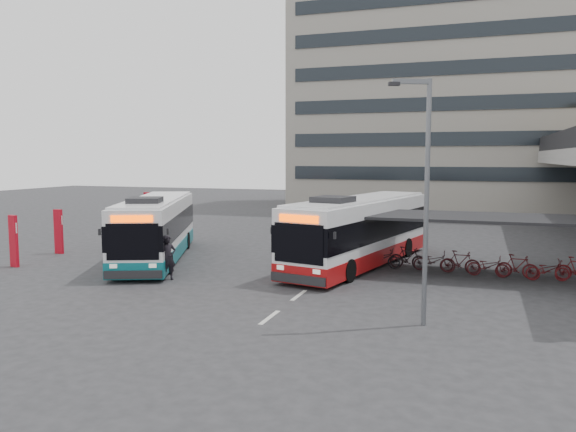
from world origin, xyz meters
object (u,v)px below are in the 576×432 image
(bus_teal, at_px, (157,229))
(lamp_post, at_px, (424,187))
(pedestrian, at_px, (168,258))
(bus_main, at_px, (360,232))

(bus_teal, height_order, lamp_post, lamp_post)
(pedestrian, bearing_deg, lamp_post, -66.12)
(pedestrian, relative_size, lamp_post, 0.25)
(pedestrian, xyz_separation_m, lamp_post, (10.46, -3.02, 3.23))
(bus_main, distance_m, bus_teal, 9.98)
(bus_main, bearing_deg, pedestrian, -127.11)
(lamp_post, bearing_deg, bus_main, 88.23)
(bus_teal, bearing_deg, pedestrian, -75.28)
(pedestrian, bearing_deg, bus_main, -9.56)
(bus_teal, relative_size, pedestrian, 6.02)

